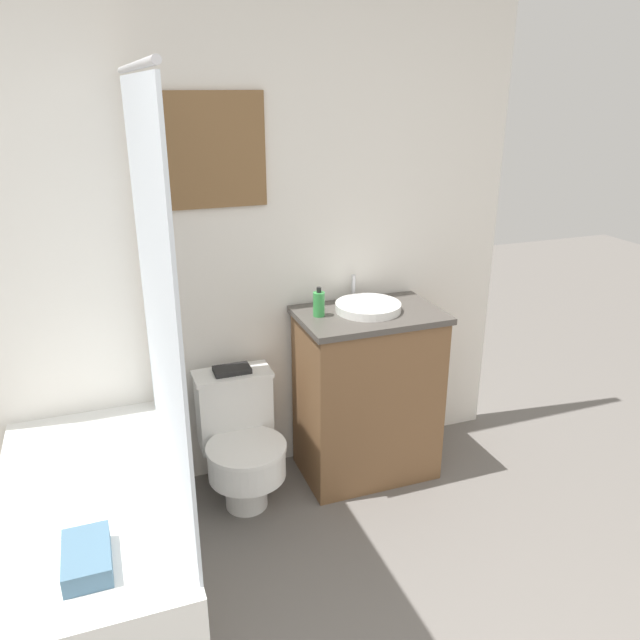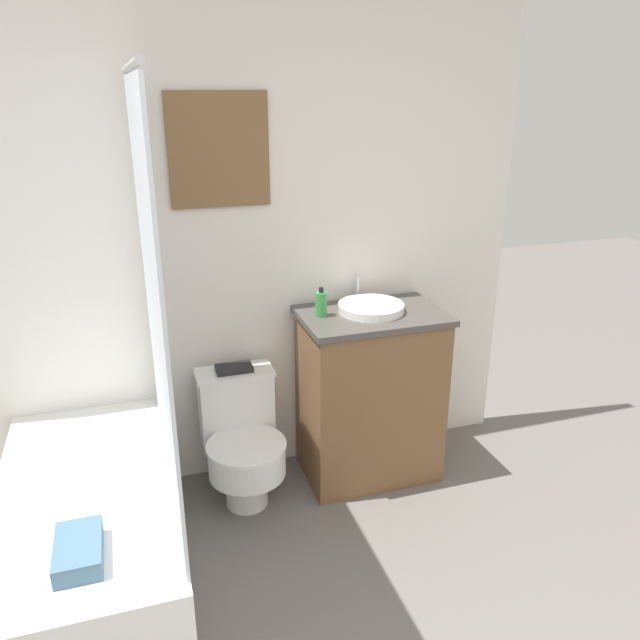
% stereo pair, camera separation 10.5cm
% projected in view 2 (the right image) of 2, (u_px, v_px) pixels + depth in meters
% --- Properties ---
extents(wall_back, '(3.03, 0.07, 2.50)m').
position_uv_depth(wall_back, '(221.00, 235.00, 2.92)').
color(wall_back, white).
rests_on(wall_back, ground_plane).
extents(shower_area, '(0.67, 1.34, 1.98)m').
position_uv_depth(shower_area, '(95.00, 527.00, 2.45)').
color(shower_area, white).
rests_on(shower_area, ground_plane).
extents(toilet, '(0.37, 0.51, 0.63)m').
position_uv_depth(toilet, '(242.00, 439.00, 3.00)').
color(toilet, white).
rests_on(toilet, ground_plane).
extents(vanity, '(0.69, 0.46, 0.89)m').
position_uv_depth(vanity, '(370.00, 395.00, 3.15)').
color(vanity, brown).
rests_on(vanity, ground_plane).
extents(sink, '(0.32, 0.35, 0.13)m').
position_uv_depth(sink, '(371.00, 307.00, 3.01)').
color(sink, white).
rests_on(sink, vanity).
extents(soap_bottle, '(0.06, 0.06, 0.14)m').
position_uv_depth(soap_bottle, '(321.00, 304.00, 2.94)').
color(soap_bottle, green).
rests_on(soap_bottle, vanity).
extents(book_on_tank, '(0.17, 0.11, 0.02)m').
position_uv_depth(book_on_tank, '(234.00, 368.00, 2.99)').
color(book_on_tank, black).
rests_on(book_on_tank, toilet).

